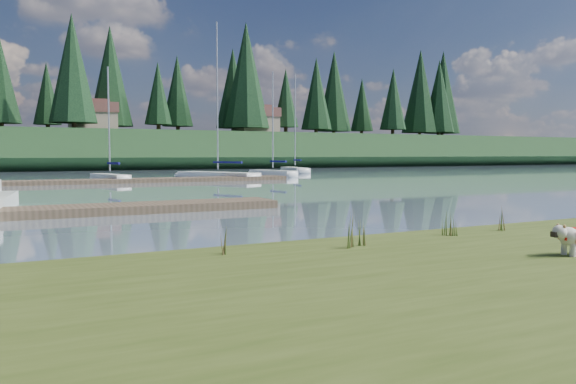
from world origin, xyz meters
TOP-DOWN VIEW (x-y plane):
  - ground at (0.00, 30.00)m, footprint 200.00×200.00m
  - bank at (0.00, -6.00)m, footprint 60.00×9.00m
  - ridge at (0.00, 73.00)m, footprint 200.00×20.00m
  - dock_near at (-4.00, 9.00)m, footprint 16.00×2.00m
  - dock_far at (2.00, 30.00)m, footprint 26.00×2.20m
  - sailboat_bg_2 at (1.65, 32.92)m, footprint 2.43×5.75m
  - sailboat_bg_3 at (10.31, 33.82)m, footprint 5.61×8.87m
  - sailboat_bg_4 at (16.87, 36.19)m, footprint 2.65×6.66m
  - sailboat_bg_5 at (24.17, 45.20)m, footprint 3.05×7.91m
  - weed_0 at (0.26, -2.79)m, footprint 0.17×0.14m
  - weed_1 at (0.62, -2.68)m, footprint 0.17×0.14m
  - weed_2 at (3.03, -2.40)m, footprint 0.17×0.14m
  - weed_3 at (-2.15, -2.36)m, footprint 0.17×0.14m
  - weed_4 at (3.08, -2.49)m, footprint 0.17×0.14m
  - weed_5 at (4.63, -2.37)m, footprint 0.17×0.14m
  - mud_lip at (0.00, -1.60)m, footprint 60.00×0.50m
  - conifer_4 at (3.00, 66.00)m, footprint 6.16×6.16m
  - conifer_5 at (15.00, 70.00)m, footprint 3.96×3.96m
  - conifer_6 at (28.00, 68.00)m, footprint 7.04×7.04m
  - conifer_7 at (42.00, 71.00)m, footprint 5.28×5.28m
  - conifer_8 at (55.00, 67.00)m, footprint 4.62×4.62m
  - conifer_9 at (68.00, 70.00)m, footprint 5.94×5.94m
  - house_1 at (6.00, 71.00)m, footprint 6.30×5.30m
  - house_2 at (30.00, 69.00)m, footprint 6.30×5.30m

SIDE VIEW (x-z plane):
  - ground at x=0.00m, z-range 0.00..0.00m
  - mud_lip at x=0.00m, z-range 0.00..0.14m
  - dock_near at x=-4.00m, z-range 0.00..0.30m
  - dock_far at x=2.00m, z-range 0.00..0.30m
  - bank at x=0.00m, z-range 0.00..0.35m
  - sailboat_bg_5 at x=24.17m, z-range -5.24..5.88m
  - sailboat_bg_3 at x=10.31m, z-range -6.25..6.89m
  - sailboat_bg_4 at x=16.87m, z-range -4.57..5.23m
  - sailboat_bg_2 at x=1.65m, z-range -4.04..4.71m
  - weed_4 at x=3.08m, z-range 0.32..0.72m
  - weed_3 at x=-2.15m, z-range 0.31..0.82m
  - weed_1 at x=0.62m, z-range 0.31..0.83m
  - weed_2 at x=3.03m, z-range 0.30..0.93m
  - weed_5 at x=4.63m, z-range 0.30..0.95m
  - weed_0 at x=0.26m, z-range 0.29..1.00m
  - ridge at x=0.00m, z-range 0.00..5.00m
  - house_1 at x=6.00m, z-range 4.99..9.64m
  - house_2 at x=30.00m, z-range 4.99..9.64m
  - conifer_5 at x=15.00m, z-range 5.65..16.00m
  - conifer_8 at x=55.00m, z-range 5.62..17.40m
  - conifer_7 at x=42.00m, z-range 5.59..18.79m
  - conifer_9 at x=68.00m, z-range 5.55..20.18m
  - conifer_4 at x=3.00m, z-range 5.54..20.64m
  - conifer_6 at x=28.00m, z-range 5.49..22.49m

